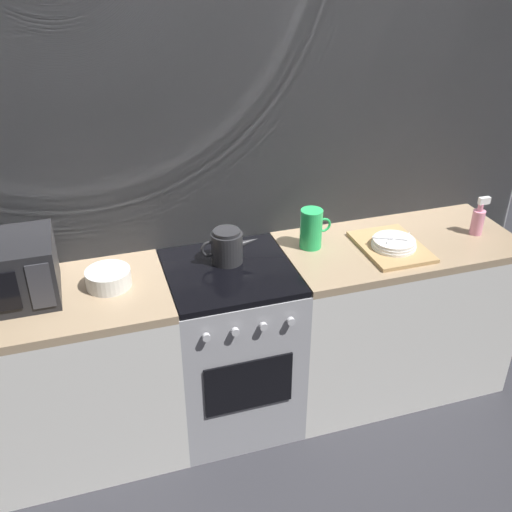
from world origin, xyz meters
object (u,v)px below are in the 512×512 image
(stove_unit, at_px, (232,346))
(mixing_bowl, at_px, (108,278))
(dish_pile, at_px, (392,245))
(kettle, at_px, (227,246))
(spray_bottle, at_px, (478,220))
(pitcher, at_px, (311,229))

(stove_unit, relative_size, mixing_bowl, 4.50)
(mixing_bowl, xyz_separation_m, dish_pile, (1.37, -0.08, -0.02))
(dish_pile, bearing_deg, kettle, 170.83)
(stove_unit, xyz_separation_m, dish_pile, (0.82, -0.05, 0.47))
(mixing_bowl, xyz_separation_m, spray_bottle, (1.87, -0.06, 0.04))
(stove_unit, bearing_deg, kettle, 82.06)
(pitcher, height_order, dish_pile, pitcher)
(stove_unit, xyz_separation_m, spray_bottle, (1.32, -0.03, 0.53))
(kettle, height_order, mixing_bowl, kettle)
(stove_unit, distance_m, kettle, 0.54)
(kettle, height_order, dish_pile, kettle)
(spray_bottle, bearing_deg, stove_unit, 178.63)
(stove_unit, height_order, mixing_bowl, mixing_bowl)
(pitcher, bearing_deg, dish_pile, -21.72)
(stove_unit, height_order, kettle, kettle)
(spray_bottle, bearing_deg, dish_pile, -177.50)
(kettle, xyz_separation_m, dish_pile, (0.81, -0.13, -0.06))
(kettle, distance_m, spray_bottle, 1.31)
(mixing_bowl, distance_m, spray_bottle, 1.87)
(kettle, distance_m, pitcher, 0.44)
(kettle, relative_size, mixing_bowl, 1.42)
(kettle, xyz_separation_m, spray_bottle, (1.31, -0.11, -0.00))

